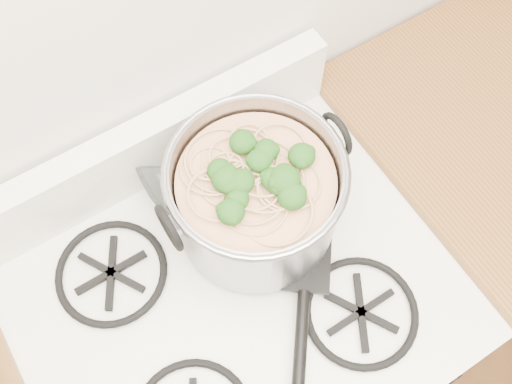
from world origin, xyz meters
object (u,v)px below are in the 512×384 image
at_px(gas_range, 241,345).
at_px(stock_pot, 256,197).
at_px(glass_bowl, 215,172).
at_px(spatula, 306,262).

relative_size(gas_range, stock_pot, 2.79).
bearing_deg(glass_bowl, stock_pot, -81.41).
bearing_deg(gas_range, spatula, -9.55).
distance_m(gas_range, stock_pot, 0.60).
distance_m(spatula, glass_bowl, 0.25).
bearing_deg(spatula, gas_range, -151.79).
height_order(gas_range, spatula, spatula).
bearing_deg(stock_pot, gas_range, -136.92).
relative_size(stock_pot, spatula, 1.07).
bearing_deg(stock_pot, glass_bowl, 98.59).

